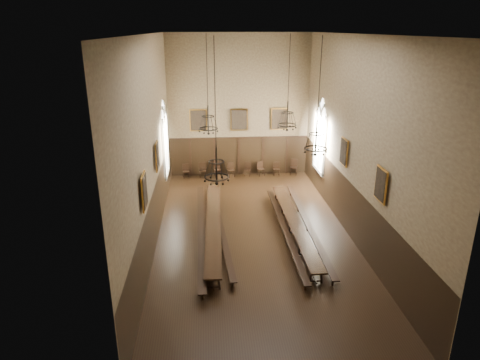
{
  "coord_description": "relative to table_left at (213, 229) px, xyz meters",
  "views": [
    {
      "loc": [
        -2.08,
        -18.05,
        9.24
      ],
      "look_at": [
        -0.53,
        1.5,
        2.24
      ],
      "focal_mm": 32.0,
      "sensor_mm": 36.0,
      "label": 1
    }
  ],
  "objects": [
    {
      "name": "chair_2",
      "position": [
        0.48,
        8.55,
        -0.08
      ],
      "size": [
        0.5,
        0.5,
        0.99
      ],
      "rotation": [
        0.0,
        0.0,
        0.15
      ],
      "color": "black",
      "rests_on": "floor"
    },
    {
      "name": "chandelier_back_left",
      "position": [
        -0.1,
        2.77,
        4.44
      ],
      "size": [
        0.94,
        0.94,
        4.64
      ],
      "color": "black",
      "rests_on": "ceiling"
    },
    {
      "name": "chair_3",
      "position": [
        1.34,
        8.47,
        -0.09
      ],
      "size": [
        0.52,
        0.52,
        0.96
      ],
      "rotation": [
        0.0,
        0.0,
        0.25
      ],
      "color": "black",
      "rests_on": "floor"
    },
    {
      "name": "chair_1",
      "position": [
        -0.53,
        8.52,
        -0.09
      ],
      "size": [
        0.46,
        0.46,
        0.97
      ],
      "rotation": [
        0.0,
        0.0,
        0.09
      ],
      "color": "black",
      "rests_on": "floor"
    },
    {
      "name": "window_left",
      "position": [
        -2.54,
        5.47,
        3.02
      ],
      "size": [
        0.2,
        2.2,
        4.6
      ],
      "primitive_type": null,
      "color": "white",
      "rests_on": "wall_left"
    },
    {
      "name": "window_right",
      "position": [
        6.32,
        5.47,
        3.02
      ],
      "size": [
        0.2,
        2.2,
        4.6
      ],
      "primitive_type": null,
      "color": "white",
      "rests_on": "wall_right"
    },
    {
      "name": "wainscot_panelling",
      "position": [
        1.89,
        -0.03,
        0.87
      ],
      "size": [
        9.0,
        18.0,
        2.5
      ],
      "primitive_type": null,
      "color": "black",
      "rests_on": "floor"
    },
    {
      "name": "portrait_left_0",
      "position": [
        -2.49,
        0.97,
        3.32
      ],
      "size": [
        0.12,
        1.0,
        1.3
      ],
      "color": "#B77E2C",
      "rests_on": "wall_left"
    },
    {
      "name": "chair_7",
      "position": [
        5.5,
        8.56,
        -0.07
      ],
      "size": [
        0.56,
        0.56,
        1.03
      ],
      "rotation": [
        0.0,
        0.0,
        -0.27
      ],
      "color": "black",
      "rests_on": "floor"
    },
    {
      "name": "chair_4",
      "position": [
        2.42,
        8.52,
        -0.1
      ],
      "size": [
        0.51,
        0.51,
        0.92
      ],
      "rotation": [
        0.0,
        0.0,
        -0.31
      ],
      "color": "black",
      "rests_on": "floor"
    },
    {
      "name": "chair_6",
      "position": [
        4.35,
        8.48,
        -0.11
      ],
      "size": [
        0.42,
        0.42,
        0.88
      ],
      "rotation": [
        0.0,
        0.0,
        -0.07
      ],
      "color": "black",
      "rests_on": "floor"
    },
    {
      "name": "wall_right",
      "position": [
        6.4,
        -0.03,
        4.12
      ],
      "size": [
        0.02,
        18.0,
        9.0
      ],
      "primitive_type": "cube",
      "color": "#877853",
      "rests_on": "ground"
    },
    {
      "name": "chair_5",
      "position": [
        3.31,
        8.56,
        -0.09
      ],
      "size": [
        0.51,
        0.51,
        0.93
      ],
      "rotation": [
        0.0,
        0.0,
        0.29
      ],
      "color": "black",
      "rests_on": "floor"
    },
    {
      "name": "table_right",
      "position": [
        3.8,
        -0.14,
        -0.02
      ],
      "size": [
        0.67,
        9.14,
        0.71
      ],
      "rotation": [
        0.0,
        0.0,
        0.0
      ],
      "color": "black",
      "rests_on": "floor"
    },
    {
      "name": "bench_left_outer",
      "position": [
        -0.57,
        0.01,
        -0.07
      ],
      "size": [
        0.49,
        10.7,
        0.48
      ],
      "rotation": [
        0.0,
        0.0,
        0.02
      ],
      "color": "black",
      "rests_on": "floor"
    },
    {
      "name": "portrait_back_1",
      "position": [
        1.89,
        8.85,
        3.32
      ],
      "size": [
        1.1,
        0.12,
        1.4
      ],
      "color": "#B77E2C",
      "rests_on": "wall_back"
    },
    {
      "name": "chandelier_front_left",
      "position": [
        0.13,
        -2.93,
        3.9
      ],
      "size": [
        0.93,
        0.93,
        5.2
      ],
      "color": "black",
      "rests_on": "ceiling"
    },
    {
      "name": "chair_0",
      "position": [
        -1.59,
        8.45,
        -0.1
      ],
      "size": [
        0.46,
        0.46,
        0.91
      ],
      "rotation": [
        0.0,
        0.0,
        0.17
      ],
      "color": "black",
      "rests_on": "floor"
    },
    {
      "name": "chandelier_front_right",
      "position": [
        3.91,
        -2.72,
        4.83
      ],
      "size": [
        0.87,
        0.87,
        4.22
      ],
      "color": "black",
      "rests_on": "ceiling"
    },
    {
      "name": "bench_left_inner",
      "position": [
        0.37,
        -0.07,
        -0.12
      ],
      "size": [
        0.85,
        9.02,
        0.41
      ],
      "rotation": [
        0.0,
        0.0,
        0.06
      ],
      "color": "black",
      "rests_on": "floor"
    },
    {
      "name": "wall_left",
      "position": [
        -2.62,
        -0.03,
        4.12
      ],
      "size": [
        0.02,
        18.0,
        9.0
      ],
      "primitive_type": "cube",
      "color": "#877853",
      "rests_on": "ground"
    },
    {
      "name": "portrait_right_0",
      "position": [
        6.27,
        0.97,
        3.32
      ],
      "size": [
        0.12,
        1.0,
        1.3
      ],
      "color": "#B77E2C",
      "rests_on": "wall_right"
    },
    {
      "name": "wall_back",
      "position": [
        1.89,
        8.98,
        4.12
      ],
      "size": [
        9.0,
        0.02,
        9.0
      ],
      "primitive_type": "cube",
      "color": "#877853",
      "rests_on": "ground"
    },
    {
      "name": "ceiling",
      "position": [
        1.89,
        -0.03,
        8.63
      ],
      "size": [
        9.0,
        18.0,
        0.02
      ],
      "primitive_type": "cube",
      "color": "black",
      "rests_on": "ground"
    },
    {
      "name": "portrait_back_2",
      "position": [
        4.49,
        8.85,
        3.32
      ],
      "size": [
        1.1,
        0.12,
        1.4
      ],
      "color": "#B77E2C",
      "rests_on": "wall_back"
    },
    {
      "name": "portrait_left_1",
      "position": [
        -2.49,
        -3.53,
        3.32
      ],
      "size": [
        0.12,
        1.0,
        1.3
      ],
      "color": "#B77E2C",
      "rests_on": "wall_left"
    },
    {
      "name": "bench_right_inner",
      "position": [
        3.33,
        -0.23,
        -0.1
      ],
      "size": [
        0.3,
        9.64,
        0.43
      ],
      "rotation": [
        0.0,
        0.0,
        -0.0
      ],
      "color": "black",
      "rests_on": "floor"
    },
    {
      "name": "bench_right_outer",
      "position": [
        4.51,
        0.19,
        -0.09
      ],
      "size": [
        0.49,
        10.06,
        0.45
      ],
      "rotation": [
        0.0,
        0.0,
        -0.02
      ],
      "color": "black",
      "rests_on": "floor"
    },
    {
      "name": "portrait_back_0",
      "position": [
        -0.71,
        8.85,
        3.32
      ],
      "size": [
        1.1,
        0.12,
        1.4
      ],
      "color": "#B77E2C",
      "rests_on": "wall_back"
    },
    {
      "name": "portrait_right_1",
      "position": [
        6.27,
        -3.53,
        3.32
      ],
      "size": [
        0.12,
        1.0,
        1.3
      ],
      "color": "#B77E2C",
      "rests_on": "wall_right"
    },
    {
      "name": "chandelier_back_right",
      "position": [
        3.78,
        2.45,
        4.61
      ],
      "size": [
        0.94,
        0.94,
        4.45
      ],
      "color": "black",
      "rests_on": "ceiling"
    },
    {
      "name": "wall_front",
      "position": [
        1.89,
        -9.04,
        4.12
      ],
      "size": [
        9.0,
        0.02,
        9.0
      ],
      "primitive_type": "cube",
      "color": "#877853",
      "rests_on": "ground"
    },
    {
      "name": "floor",
      "position": [
        1.89,
        -0.03,
        -0.39
      ],
      "size": [
        9.0,
        18.0,
        0.02
      ],
      "primitive_type": "cube",
      "color": "black",
      "rests_on": "ground"
    },
    {
      "name": "table_left",
      "position": [
        0.0,
        0.0,
        0.0
      ],
      "size": [
        0.91,
        9.68,
        0.75
      ],
      "rotation": [
        0.0,
        0.0,
        -0.02
      ],
      "color": "black",
      "rests_on": "floor"
    }
  ]
}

